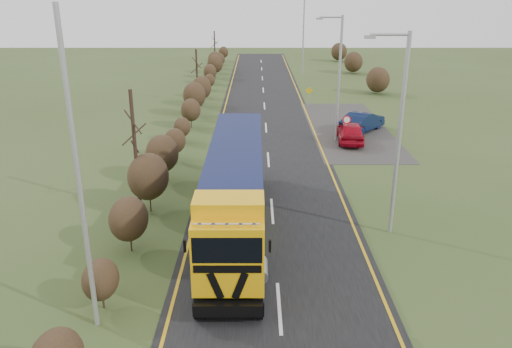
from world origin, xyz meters
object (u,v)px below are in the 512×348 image
Objects in this scene: lorry at (236,185)px; car_red_hatchback at (351,132)px; streetlight_near at (398,128)px; speed_sign at (346,125)px; car_blue_sedan at (362,122)px.

lorry is 3.16× the size of car_red_hatchback.
streetlight_near is (6.83, -0.13, 2.60)m from lorry.
streetlight_near reaches higher than car_red_hatchback.
speed_sign is at bearing 61.91° from lorry.
speed_sign is at bearing 59.67° from car_red_hatchback.
car_blue_sedan is 4.08m from speed_sign.
car_blue_sedan is (9.12, 17.11, -1.47)m from lorry.
speed_sign reaches higher than car_red_hatchback.
car_red_hatchback is (7.67, 14.15, -1.47)m from lorry.
streetlight_near is 14.11m from speed_sign.
car_red_hatchback is at bearing 53.46° from speed_sign.
car_blue_sedan is at bearing 62.06° from speed_sign.
speed_sign is (-0.44, -0.59, 0.68)m from car_red_hatchback.
lorry is 7.31m from streetlight_near.
car_blue_sedan is 2.21× the size of speed_sign.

